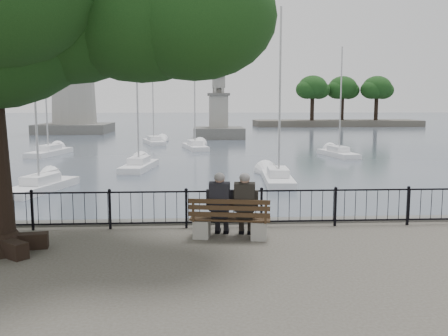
{
  "coord_description": "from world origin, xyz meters",
  "views": [
    {
      "loc": [
        -0.73,
        -10.46,
        3.31
      ],
      "look_at": [
        0.0,
        2.5,
        1.6
      ],
      "focal_mm": 40.0,
      "sensor_mm": 36.0,
      "label": 1
    }
  ],
  "objects": [
    {
      "name": "lion_monument",
      "position": [
        2.0,
        49.93,
        1.23
      ],
      "size": [
        6.03,
        6.03,
        8.88
      ],
      "color": "#52504A",
      "rests_on": "ground"
    },
    {
      "name": "person_right",
      "position": [
        0.45,
        1.45,
        0.75
      ],
      "size": [
        0.54,
        0.86,
        1.64
      ],
      "color": "black",
      "rests_on": "ground"
    },
    {
      "name": "sailboat_f",
      "position": [
        -0.82,
        35.78,
        -0.66
      ],
      "size": [
        2.62,
        5.64,
        11.48
      ],
      "color": "white",
      "rests_on": "ground"
    },
    {
      "name": "sailboat_h",
      "position": [
        -5.13,
        41.86,
        -0.61
      ],
      "size": [
        2.85,
        5.54,
        13.48
      ],
      "color": "white",
      "rests_on": "ground"
    },
    {
      "name": "lighthouse",
      "position": [
        -18.0,
        62.0,
        11.66
      ],
      "size": [
        9.82,
        9.82,
        30.1
      ],
      "color": "#52504A",
      "rests_on": "ground"
    },
    {
      "name": "sailboat_a",
      "position": [
        -8.34,
        14.1,
        -0.71
      ],
      "size": [
        2.7,
        5.24,
        9.01
      ],
      "color": "white",
      "rests_on": "ground"
    },
    {
      "name": "far_shore",
      "position": [
        25.54,
        79.46,
        3.0
      ],
      "size": [
        30.0,
        8.6,
        9.18
      ],
      "color": "#454037",
      "rests_on": "ground"
    },
    {
      "name": "bench",
      "position": [
        0.09,
        1.4,
        0.36
      ],
      "size": [
        2.03,
        0.9,
        1.03
      ],
      "color": "gray",
      "rests_on": "ground"
    },
    {
      "name": "person_left",
      "position": [
        -0.15,
        1.55,
        0.75
      ],
      "size": [
        0.54,
        0.86,
        1.64
      ],
      "color": "black",
      "rests_on": "ground"
    },
    {
      "name": "sailboat_c",
      "position": [
        3.67,
        15.92,
        -0.71
      ],
      "size": [
        1.75,
        5.19,
        9.37
      ],
      "color": "white",
      "rests_on": "ground"
    },
    {
      "name": "sailboat_e",
      "position": [
        -12.82,
        31.2,
        -0.67
      ],
      "size": [
        2.61,
        5.86,
        11.51
      ],
      "color": "white",
      "rests_on": "ground"
    },
    {
      "name": "sailboat_b",
      "position": [
        -4.42,
        21.86,
        -0.68
      ],
      "size": [
        2.18,
        5.37,
        10.55
      ],
      "color": "white",
      "rests_on": "ground"
    },
    {
      "name": "railing",
      "position": [
        0.0,
        2.5,
        0.56
      ],
      "size": [
        22.06,
        0.06,
        1.0
      ],
      "color": "black",
      "rests_on": "ground"
    },
    {
      "name": "sailboat_d",
      "position": [
        10.7,
        28.93,
        -0.72
      ],
      "size": [
        2.28,
        5.34,
        8.81
      ],
      "color": "white",
      "rests_on": "ground"
    },
    {
      "name": "harbor",
      "position": [
        0.0,
        3.0,
        -0.5
      ],
      "size": [
        260.0,
        260.0,
        1.2
      ],
      "color": "#52504A",
      "rests_on": "ground"
    }
  ]
}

